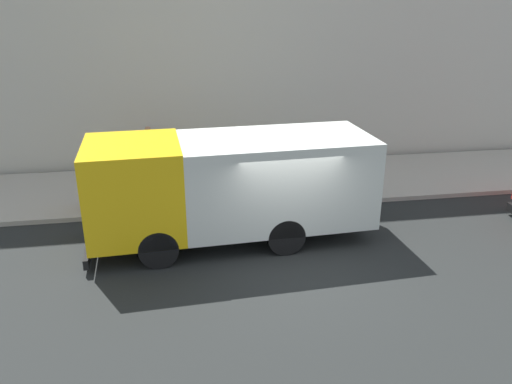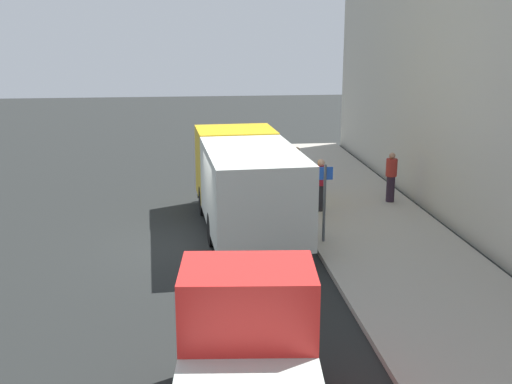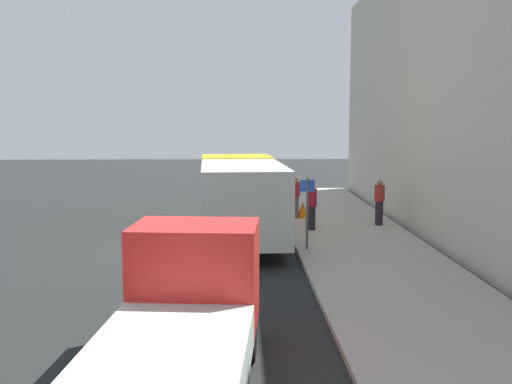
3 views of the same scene
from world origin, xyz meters
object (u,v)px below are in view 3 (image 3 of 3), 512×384
object	(u,v)px
small_flatbed_truck	(185,312)
pedestrian_walking	(379,201)
pedestrian_third	(312,205)
traffic_cone_orange	(303,210)
large_utility_truck	(240,196)
street_sign_post	(307,207)
pedestrian_standing	(295,196)

from	to	relation	value
small_flatbed_truck	pedestrian_walking	bearing A→B (deg)	68.61
small_flatbed_truck	pedestrian_third	size ratio (longest dim) A/B	2.98
pedestrian_walking	traffic_cone_orange	xyz separation A→B (m)	(-2.68, 1.70, -0.58)
large_utility_truck	pedestrian_walking	xyz separation A→B (m)	(5.21, 2.25, -0.52)
pedestrian_third	street_sign_post	world-z (taller)	street_sign_post
street_sign_post	traffic_cone_orange	bearing A→B (deg)	84.86
pedestrian_standing	traffic_cone_orange	distance (m)	0.63
pedestrian_standing	pedestrian_third	xyz separation A→B (m)	(0.35, -2.50, 0.05)
pedestrian_third	street_sign_post	distance (m)	3.12
pedestrian_walking	pedestrian_third	distance (m)	2.78
pedestrian_standing	pedestrian_third	bearing A→B (deg)	-143.91
small_flatbed_truck	pedestrian_standing	size ratio (longest dim) A/B	3.09
pedestrian_walking	pedestrian_standing	distance (m)	3.42
large_utility_truck	pedestrian_third	size ratio (longest dim) A/B	4.25
large_utility_truck	street_sign_post	world-z (taller)	large_utility_truck
small_flatbed_truck	pedestrian_standing	bearing A→B (deg)	82.47
pedestrian_walking	small_flatbed_truck	bearing A→B (deg)	99.35
pedestrian_third	street_sign_post	size ratio (longest dim) A/B	0.78
large_utility_truck	traffic_cone_orange	bearing A→B (deg)	54.31
street_sign_post	pedestrian_walking	bearing A→B (deg)	50.69
small_flatbed_truck	pedestrian_third	distance (m)	11.95
pedestrian_third	large_utility_truck	bearing A→B (deg)	31.51
large_utility_truck	pedestrian_standing	size ratio (longest dim) A/B	4.41
pedestrian_third	traffic_cone_orange	bearing A→B (deg)	-86.26
small_flatbed_truck	traffic_cone_orange	distance (m)	14.41
pedestrian_third	pedestrian_walking	bearing A→B (deg)	-159.40
small_flatbed_truck	street_sign_post	bearing A→B (deg)	75.76
small_flatbed_truck	street_sign_post	distance (m)	8.89
small_flatbed_truck	pedestrian_walking	xyz separation A→B (m)	(6.15, 12.27, -0.04)
pedestrian_third	street_sign_post	xyz separation A→B (m)	(-0.54, -3.05, 0.40)
pedestrian_third	traffic_cone_orange	distance (m)	2.62
large_utility_truck	small_flatbed_truck	distance (m)	10.08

